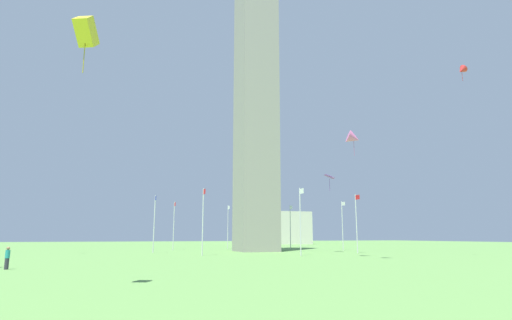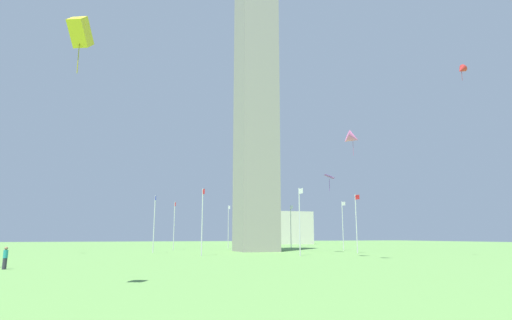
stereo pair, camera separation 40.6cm
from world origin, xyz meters
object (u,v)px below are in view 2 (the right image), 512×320
Objects in this scene: flagpole_w at (154,221)px; flagpole_nw at (202,218)px; kite_red_delta at (461,70)px; kite_yellow_box at (80,32)px; distant_building at (277,228)px; flagpole_s at (228,225)px; kite_pink_delta at (353,138)px; obelisk_monument at (256,85)px; flagpole_e at (343,223)px; flagpole_n at (300,218)px; flagpole_se at (291,225)px; kite_purple_diamond at (329,177)px; flagpole_ne at (356,221)px; flagpole_sw at (174,223)px; person_teal_shirt at (5,258)px.

flagpole_w is 1.00× the size of flagpole_nw.
kite_red_delta is at bearing 51.45° from flagpole_w.
kite_yellow_box is 0.11× the size of distant_building.
flagpole_s is 2.73× the size of kite_pink_delta.
flagpole_s is 63.18m from kite_yellow_box.
obelisk_monument is 19.27× the size of kite_yellow_box.
flagpole_e and flagpole_s have the same top height.
kite_pink_delta is (6.18, 4.03, 9.09)m from flagpole_n.
flagpole_se and flagpole_nw have the same top height.
flagpole_nw is 3.38× the size of kite_purple_diamond.
flagpole_n is 1.00× the size of flagpole_e.
flagpole_w is at bearing -112.50° from flagpole_ne.
flagpole_ne is 1.00× the size of flagpole_w.
kite_purple_diamond is (8.12, 8.79, -16.29)m from obelisk_monument.
flagpole_sw is at bearing 157.50° from flagpole_w.
kite_red_delta is at bearing 33.02° from obelisk_monument.
flagpole_n is 22.35m from flagpole_w.
flagpole_s and flagpole_sw have the same top height.
flagpole_sw is (-11.12, -11.18, -22.89)m from obelisk_monument.
obelisk_monument reaches higher than kite_pink_delta.
kite_purple_diamond reaches higher than person_teal_shirt.
kite_purple_diamond is at bearing 71.84° from flagpole_w.
kite_red_delta is 45.39m from kite_yellow_box.
flagpole_sw is at bearing -90.00° from flagpole_se.
flagpole_w is 2.73× the size of kite_pink_delta.
flagpole_se is at bearing 172.94° from kite_purple_diamond.
person_teal_shirt is at bearing -46.72° from flagpole_se.
flagpole_s is (-31.61, 0.00, 0.00)m from flagpole_n.
kite_yellow_box reaches higher than flagpole_n.
distant_building reaches higher than flagpole_s.
flagpole_w is (11.18, -4.63, 0.00)m from flagpole_sw.
distant_building reaches higher than person_teal_shirt.
flagpole_e is 4.11× the size of kite_red_delta.
flagpole_n is at bearing -45.00° from flagpole_e.
kite_yellow_box is (30.89, -35.39, 7.49)m from flagpole_ne.
flagpole_nw is at bearing 157.11° from kite_yellow_box.
obelisk_monument reaches higher than kite_purple_diamond.
kite_red_delta is (26.19, 1.26, 17.72)m from flagpole_e.
flagpole_n is 1.00× the size of flagpole_w.
flagpole_nw is (22.35, -0.00, 0.00)m from flagpole_sw.
flagpole_e is 1.00× the size of flagpole_s.
flagpole_n is at bearing -121.33° from kite_red_delta.
flagpole_se is at bearing 134.85° from obelisk_monument.
flagpole_w reaches higher than person_teal_shirt.
distant_building is (-87.48, 12.27, -17.50)m from kite_red_delta.
flagpole_n is 4.11× the size of kite_red_delta.
flagpole_sw is 28.50m from kite_purple_diamond.
kite_purple_diamond reaches higher than flagpole_n.
kite_yellow_box reaches higher than distant_building.
flagpole_se is at bearing 157.50° from flagpole_n.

